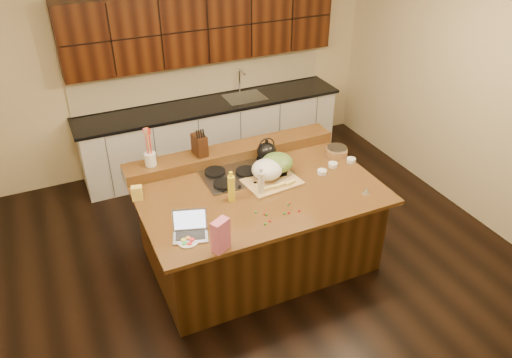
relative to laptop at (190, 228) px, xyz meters
name	(u,v)px	position (x,y,z in m)	size (l,w,h in m)	color
room	(258,151)	(0.85, 0.42, 0.37)	(5.52, 5.02, 2.72)	black
island	(258,224)	(0.85, 0.42, -0.51)	(2.40, 1.60, 0.92)	black
back_ledge	(232,152)	(0.85, 1.12, 0.00)	(2.40, 0.30, 0.12)	black
cooktop	(246,173)	(0.85, 0.72, -0.04)	(0.92, 0.52, 0.05)	gray
back_counter	(210,99)	(1.15, 2.65, 0.01)	(3.70, 0.66, 2.40)	silver
kettle	(267,151)	(1.15, 0.85, 0.08)	(0.21, 0.21, 0.19)	black
green_bowl	(277,163)	(1.15, 0.59, 0.08)	(0.33, 0.33, 0.18)	#51742E
laptop	(190,228)	(0.00, 0.00, 0.00)	(0.36, 0.32, 0.21)	#B7B7BC
oil_bottle	(231,189)	(0.53, 0.33, 0.08)	(0.07, 0.07, 0.27)	yellow
vinegar_bottle	(261,184)	(0.83, 0.30, 0.07)	(0.06, 0.06, 0.25)	silver
wooden_tray	(268,172)	(1.01, 0.50, 0.04)	(0.59, 0.47, 0.22)	tan
ramekin_a	(322,172)	(1.58, 0.39, -0.03)	(0.10, 0.10, 0.04)	white
ramekin_b	(333,165)	(1.77, 0.47, -0.03)	(0.10, 0.10, 0.04)	white
ramekin_c	(351,160)	(2.00, 0.47, -0.03)	(0.10, 0.10, 0.04)	white
strainer_bowl	(337,152)	(1.93, 0.66, -0.01)	(0.24, 0.24, 0.09)	#996B3F
kitchen_timer	(366,190)	(1.79, -0.11, -0.02)	(0.08, 0.08, 0.07)	silver
pink_bag	(221,235)	(0.17, -0.31, 0.09)	(0.16, 0.09, 0.30)	#DA678B
candy_plate	(188,242)	(-0.06, -0.11, -0.05)	(0.18, 0.18, 0.01)	white
package_box	(137,193)	(-0.30, 0.73, 0.02)	(0.10, 0.07, 0.15)	#EDCE53
utensil_crock	(150,159)	(-0.05, 1.12, 0.13)	(0.12, 0.12, 0.14)	white
knife_block	(200,145)	(0.49, 1.12, 0.18)	(0.11, 0.19, 0.23)	black
gumdrop_0	(290,203)	(1.01, 0.04, -0.05)	(0.02, 0.02, 0.02)	red
gumdrop_1	(288,205)	(0.99, 0.02, -0.05)	(0.02, 0.02, 0.02)	#198C26
gumdrop_2	(270,221)	(0.71, -0.14, -0.05)	(0.02, 0.02, 0.02)	red
gumdrop_3	(285,214)	(0.89, -0.09, -0.05)	(0.02, 0.02, 0.02)	#198C26
gumdrop_4	(289,213)	(0.93, -0.10, -0.05)	(0.02, 0.02, 0.02)	red
gumdrop_5	(266,215)	(0.73, -0.04, -0.05)	(0.02, 0.02, 0.02)	#198C26
gumdrop_6	(265,214)	(0.72, -0.02, -0.05)	(0.02, 0.02, 0.02)	red
gumdrop_7	(265,224)	(0.65, -0.16, -0.05)	(0.02, 0.02, 0.02)	#198C26
gumdrop_8	(299,211)	(1.03, -0.11, -0.05)	(0.02, 0.02, 0.02)	red
gumdrop_9	(256,212)	(0.65, 0.04, -0.05)	(0.02, 0.02, 0.02)	#198C26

